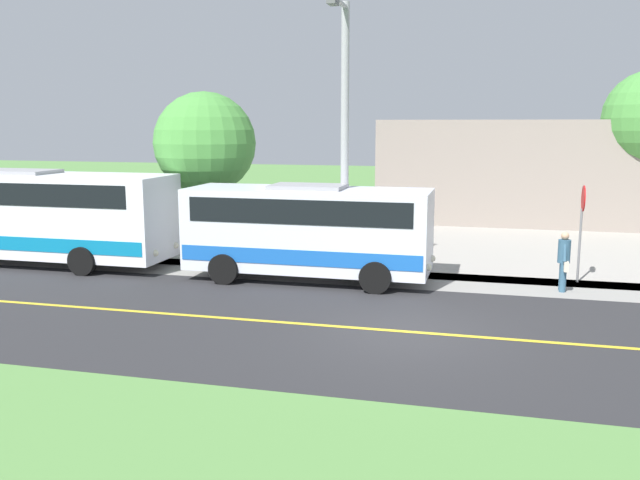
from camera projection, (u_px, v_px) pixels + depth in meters
The scene contains 12 objects.
ground_plane at pixel (405, 332), 15.22m from camera, with size 120.00×120.00×0.00m, color #548442.
road_surface at pixel (405, 332), 15.22m from camera, with size 8.00×100.00×0.01m, color #28282B.
sidewalk at pixel (427, 281), 20.19m from camera, with size 2.40×100.00×0.01m, color gray.
parking_lot_surface at pixel (522, 244), 26.33m from camera, with size 14.00×36.00×0.01m, color #9E9991.
road_centre_line at pixel (405, 331), 15.22m from camera, with size 0.16×100.00×0.00m, color gold.
shuttle_bus_front at pixel (308, 228), 20.08m from camera, with size 2.61×7.35×2.87m.
transit_bus_rear at pixel (8, 212), 22.68m from camera, with size 2.77×11.61×3.13m.
pedestrian_with_bags at pixel (564, 260), 18.78m from camera, with size 0.72×0.34×1.69m.
stop_sign at pixel (582, 217), 19.66m from camera, with size 0.76×0.07×2.88m.
street_light_pole at pixel (344, 130), 19.73m from camera, with size 1.97×0.24×8.08m.
tree_curbside at pixel (205, 144), 23.57m from camera, with size 3.56×3.56×5.75m.
commercial_building at pixel (575, 169), 33.84m from camera, with size 10.00×18.64×4.82m, color gray.
Camera 1 is at (14.67, 1.75, 4.63)m, focal length 37.88 mm.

